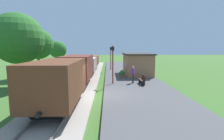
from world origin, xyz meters
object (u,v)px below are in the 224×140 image
at_px(lamp_post_far, 111,54).
at_px(tree_trackside_mid, 18,39).
at_px(potted_planter, 122,74).
at_px(tree_field_left, 58,50).
at_px(tree_trackside_far, 38,44).
at_px(person_waiting, 133,74).
at_px(lamp_post_near, 113,57).
at_px(bench_near_hut, 142,79).
at_px(station_hut, 137,64).
at_px(freight_train, 82,67).

bearing_deg(lamp_post_far, tree_trackside_mid, -129.58).
bearing_deg(potted_planter, lamp_post_far, 99.49).
height_order(potted_planter, tree_field_left, tree_field_left).
bearing_deg(lamp_post_far, potted_planter, -80.51).
height_order(potted_planter, tree_trackside_far, tree_trackside_far).
distance_m(tree_trackside_mid, tree_trackside_far, 5.64).
height_order(person_waiting, potted_planter, person_waiting).
bearing_deg(lamp_post_near, tree_trackside_far, 149.77).
bearing_deg(tree_trackside_far, tree_field_left, 90.40).
bearing_deg(bench_near_hut, tree_trackside_far, 154.62).
height_order(station_hut, potted_planter, station_hut).
xyz_separation_m(station_hut, tree_trackside_mid, (-12.14, -6.02, 2.90)).
xyz_separation_m(station_hut, tree_field_left, (-12.68, 8.26, 1.77)).
xyz_separation_m(tree_trackside_mid, tree_field_left, (-0.55, 14.28, -1.13)).
height_order(person_waiting, tree_trackside_far, tree_trackside_far).
bearing_deg(potted_planter, tree_trackside_far, 168.00).
bearing_deg(station_hut, tree_trackside_mid, -153.60).
bearing_deg(bench_near_hut, freight_train, 154.11).
bearing_deg(bench_near_hut, tree_field_left, 130.11).
distance_m(tree_trackside_far, tree_field_left, 8.71).
relative_size(station_hut, tree_field_left, 1.17).
distance_m(person_waiting, lamp_post_far, 10.42).
relative_size(bench_near_hut, tree_trackside_far, 0.24).
height_order(station_hut, lamp_post_near, lamp_post_near).
distance_m(station_hut, tree_trackside_far, 12.88).
bearing_deg(tree_trackside_mid, person_waiting, 2.56).
relative_size(freight_train, tree_trackside_far, 4.24).
bearing_deg(lamp_post_near, tree_field_left, 123.47).
bearing_deg(person_waiting, lamp_post_far, -58.44).
height_order(freight_train, station_hut, station_hut).
bearing_deg(freight_train, lamp_post_far, 66.01).
distance_m(potted_planter, tree_trackside_mid, 11.19).
height_order(freight_train, potted_planter, freight_train).
relative_size(station_hut, person_waiting, 3.39).
height_order(station_hut, tree_trackside_mid, tree_trackside_mid).
distance_m(lamp_post_far, tree_trackside_mid, 13.84).
relative_size(freight_train, lamp_post_near, 7.03).
relative_size(station_hut, lamp_post_far, 1.57).
xyz_separation_m(tree_trackside_far, tree_field_left, (-0.06, 8.67, -0.78)).
relative_size(lamp_post_near, tree_trackside_far, 0.60).
bearing_deg(bench_near_hut, lamp_post_far, 104.85).
bearing_deg(bench_near_hut, tree_trackside_mid, 179.42).
bearing_deg(bench_near_hut, station_hut, 84.86).
distance_m(freight_train, lamp_post_near, 4.52).
xyz_separation_m(freight_train, bench_near_hut, (6.25, -3.03, -0.83)).
height_order(lamp_post_near, tree_field_left, tree_field_left).
bearing_deg(person_waiting, lamp_post_near, 27.43).
bearing_deg(potted_planter, person_waiting, -74.42).
relative_size(lamp_post_far, tree_field_left, 0.75).
relative_size(station_hut, tree_trackside_mid, 0.84).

